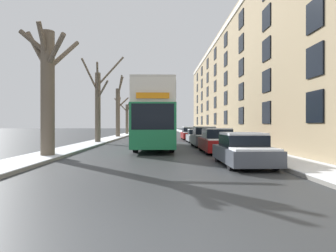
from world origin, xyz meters
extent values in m
plane|color=#303335|center=(0.00, 0.00, 0.00)|extent=(320.00, 320.00, 0.00)
cube|color=gray|center=(-5.78, 53.00, 0.07)|extent=(2.10, 130.00, 0.13)
cube|color=white|center=(-5.78, 53.00, 0.15)|extent=(2.08, 130.00, 0.03)
cube|color=gray|center=(5.78, 53.00, 0.07)|extent=(2.10, 130.00, 0.13)
cube|color=white|center=(5.78, 53.00, 0.15)|extent=(2.08, 130.00, 0.03)
cube|color=tan|center=(11.33, 29.12, 6.14)|extent=(9.00, 53.01, 12.28)
cube|color=black|center=(6.80, 8.71, 2.46)|extent=(0.08, 1.40, 1.38)
cube|color=black|center=(6.80, 14.54, 2.46)|extent=(0.08, 1.40, 1.38)
cube|color=black|center=(6.80, 20.37, 2.46)|extent=(0.08, 1.40, 1.38)
cube|color=black|center=(6.80, 26.20, 2.46)|extent=(0.08, 1.40, 1.38)
cube|color=black|center=(6.80, 32.03, 2.46)|extent=(0.08, 1.40, 1.38)
cube|color=black|center=(6.80, 37.86, 2.46)|extent=(0.08, 1.40, 1.38)
cube|color=black|center=(6.80, 43.69, 2.46)|extent=(0.08, 1.40, 1.38)
cube|color=black|center=(6.80, 49.53, 2.46)|extent=(0.08, 1.40, 1.38)
cube|color=black|center=(6.80, 8.71, 4.42)|extent=(0.08, 1.40, 1.38)
cube|color=black|center=(6.80, 14.54, 4.42)|extent=(0.08, 1.40, 1.38)
cube|color=black|center=(6.80, 20.37, 4.42)|extent=(0.08, 1.40, 1.38)
cube|color=black|center=(6.80, 26.20, 4.42)|extent=(0.08, 1.40, 1.38)
cube|color=black|center=(6.80, 32.03, 4.42)|extent=(0.08, 1.40, 1.38)
cube|color=black|center=(6.80, 37.86, 4.42)|extent=(0.08, 1.40, 1.38)
cube|color=black|center=(6.80, 43.69, 4.42)|extent=(0.08, 1.40, 1.38)
cube|color=black|center=(6.80, 49.53, 4.42)|extent=(0.08, 1.40, 1.38)
cube|color=black|center=(6.80, 8.71, 6.38)|extent=(0.08, 1.40, 1.38)
cube|color=black|center=(6.80, 14.54, 6.38)|extent=(0.08, 1.40, 1.38)
cube|color=black|center=(6.80, 20.37, 6.38)|extent=(0.08, 1.40, 1.38)
cube|color=black|center=(6.80, 26.20, 6.38)|extent=(0.08, 1.40, 1.38)
cube|color=black|center=(6.80, 32.03, 6.38)|extent=(0.08, 1.40, 1.38)
cube|color=black|center=(6.80, 37.86, 6.38)|extent=(0.08, 1.40, 1.38)
cube|color=black|center=(6.80, 43.69, 6.38)|extent=(0.08, 1.40, 1.38)
cube|color=black|center=(6.80, 49.53, 6.38)|extent=(0.08, 1.40, 1.38)
cube|color=black|center=(6.80, 14.54, 8.35)|extent=(0.08, 1.40, 1.38)
cube|color=black|center=(6.80, 20.37, 8.35)|extent=(0.08, 1.40, 1.38)
cube|color=black|center=(6.80, 26.20, 8.35)|extent=(0.08, 1.40, 1.38)
cube|color=black|center=(6.80, 32.03, 8.35)|extent=(0.08, 1.40, 1.38)
cube|color=black|center=(6.80, 37.86, 8.35)|extent=(0.08, 1.40, 1.38)
cube|color=black|center=(6.80, 43.69, 8.35)|extent=(0.08, 1.40, 1.38)
cube|color=black|center=(6.80, 49.53, 8.35)|extent=(0.08, 1.40, 1.38)
cube|color=black|center=(6.80, 20.37, 10.31)|extent=(0.08, 1.40, 1.38)
cube|color=black|center=(6.80, 26.20, 10.31)|extent=(0.08, 1.40, 1.38)
cube|color=black|center=(6.80, 32.03, 10.31)|extent=(0.08, 1.40, 1.38)
cube|color=black|center=(6.80, 37.86, 10.31)|extent=(0.08, 1.40, 1.38)
cube|color=black|center=(6.80, 43.69, 10.31)|extent=(0.08, 1.40, 1.38)
cube|color=black|center=(6.80, 49.53, 10.31)|extent=(0.08, 1.40, 1.38)
cube|color=beige|center=(6.79, 29.12, 11.76)|extent=(0.12, 51.95, 0.44)
cylinder|color=brown|center=(-5.51, 11.35, 3.21)|extent=(0.68, 0.68, 6.43)
cylinder|color=brown|center=(-5.56, 10.91, 5.71)|extent=(0.37, 1.12, 1.93)
cylinder|color=brown|center=(-6.16, 11.29, 5.83)|extent=(1.49, 0.36, 1.29)
cylinder|color=brown|center=(-4.89, 10.67, 5.28)|extent=(1.50, 1.62, 1.40)
cylinder|color=brown|center=(-5.10, 12.57, 5.51)|extent=(1.09, 2.66, 2.20)
cylinder|color=brown|center=(-6.05, 11.46, 5.44)|extent=(1.33, 0.49, 2.05)
cylinder|color=brown|center=(-5.51, 23.42, 3.22)|extent=(0.50, 0.50, 6.44)
cylinder|color=brown|center=(-4.95, 22.79, 4.82)|extent=(1.32, 1.45, 1.56)
cylinder|color=brown|center=(-4.34, 23.37, 6.58)|extent=(2.47, 0.26, 2.69)
cylinder|color=brown|center=(-6.10, 22.91, 6.13)|extent=(1.42, 1.24, 2.91)
cylinder|color=brown|center=(-5.33, 22.74, 5.30)|extent=(0.55, 1.53, 1.96)
cylinder|color=brown|center=(-5.30, 22.31, 5.76)|extent=(0.61, 2.36, 2.48)
cylinder|color=brown|center=(-5.55, 36.51, 3.30)|extent=(0.57, 0.57, 6.60)
cylinder|color=brown|center=(-5.14, 35.94, 6.80)|extent=(1.08, 1.39, 2.52)
cylinder|color=brown|center=(-4.97, 37.46, 4.80)|extent=(1.40, 2.10, 1.62)
cylinder|color=brown|center=(-5.49, 37.23, 4.74)|extent=(0.33, 1.60, 1.68)
cylinder|color=brown|center=(-5.18, 35.68, 6.74)|extent=(1.00, 1.90, 2.89)
cylinder|color=brown|center=(-5.70, 48.87, 2.67)|extent=(0.50, 0.50, 5.34)
cylinder|color=brown|center=(-4.94, 48.14, 5.36)|extent=(1.74, 1.67, 2.65)
cylinder|color=brown|center=(-6.65, 47.88, 5.16)|extent=(2.08, 2.18, 2.24)
cylinder|color=brown|center=(-5.47, 48.22, 4.68)|extent=(0.67, 1.48, 1.71)
cube|color=#1E7A47|center=(-0.22, 17.92, 1.63)|extent=(2.57, 11.47, 2.59)
cube|color=silver|center=(-0.22, 17.92, 3.62)|extent=(2.51, 11.24, 1.37)
cube|color=beige|center=(-0.22, 17.92, 4.36)|extent=(2.51, 11.24, 0.12)
cube|color=black|center=(-0.22, 17.92, 2.14)|extent=(2.60, 10.09, 1.35)
cube|color=black|center=(-0.22, 17.92, 3.68)|extent=(2.60, 10.09, 1.04)
cube|color=black|center=(-0.22, 12.20, 2.14)|extent=(2.31, 0.06, 1.41)
cube|color=orange|center=(-0.22, 12.19, 3.27)|extent=(1.80, 0.05, 0.32)
cylinder|color=black|center=(-1.33, 14.48, 0.51)|extent=(0.30, 1.03, 1.03)
cylinder|color=black|center=(0.90, 14.48, 0.51)|extent=(0.30, 1.03, 1.03)
cylinder|color=black|center=(-1.33, 21.13, 0.51)|extent=(0.30, 1.03, 1.03)
cylinder|color=black|center=(0.90, 21.13, 0.51)|extent=(0.30, 1.03, 1.03)
cube|color=#474C56|center=(3.63, 8.32, 0.46)|extent=(1.86, 4.16, 0.59)
cube|color=black|center=(3.63, 8.49, 1.01)|extent=(1.60, 2.08, 0.51)
cube|color=white|center=(3.63, 8.49, 1.32)|extent=(1.56, 1.98, 0.10)
cube|color=white|center=(3.63, 6.84, 0.80)|extent=(1.68, 1.09, 0.08)
cylinder|color=black|center=(2.81, 7.07, 0.32)|extent=(0.20, 0.64, 0.64)
cylinder|color=black|center=(4.46, 7.07, 0.32)|extent=(0.20, 0.64, 0.64)
cylinder|color=black|center=(2.81, 9.57, 0.32)|extent=(0.20, 0.64, 0.64)
cylinder|color=black|center=(4.46, 9.57, 0.32)|extent=(0.20, 0.64, 0.64)
cube|color=maroon|center=(3.63, 14.11, 0.51)|extent=(1.79, 4.33, 0.67)
cube|color=black|center=(3.63, 14.29, 1.13)|extent=(1.54, 2.16, 0.59)
cube|color=white|center=(3.63, 14.29, 1.46)|extent=(1.51, 2.05, 0.06)
cube|color=white|center=(3.63, 12.58, 0.86)|extent=(1.61, 1.13, 0.05)
cylinder|color=black|center=(2.85, 12.82, 0.34)|extent=(0.20, 0.67, 0.67)
cylinder|color=black|center=(4.42, 12.82, 0.34)|extent=(0.20, 0.67, 0.67)
cylinder|color=black|center=(2.85, 15.41, 0.34)|extent=(0.20, 0.67, 0.67)
cylinder|color=black|center=(4.42, 15.41, 0.34)|extent=(0.20, 0.67, 0.67)
cube|color=#474C56|center=(3.63, 19.40, 0.53)|extent=(1.81, 4.32, 0.72)
cube|color=black|center=(3.63, 19.57, 1.19)|extent=(1.56, 2.16, 0.61)
cube|color=white|center=(3.63, 19.57, 1.54)|extent=(1.52, 2.05, 0.08)
cube|color=white|center=(3.63, 17.87, 0.92)|extent=(1.63, 1.13, 0.06)
cylinder|color=black|center=(2.84, 18.11, 0.30)|extent=(0.20, 0.61, 0.61)
cylinder|color=black|center=(4.43, 18.11, 0.30)|extent=(0.20, 0.61, 0.61)
cylinder|color=black|center=(2.84, 20.70, 0.30)|extent=(0.20, 0.61, 0.61)
cylinder|color=black|center=(4.43, 20.70, 0.30)|extent=(0.20, 0.61, 0.61)
cube|color=#9EA3AD|center=(3.63, 24.94, 0.46)|extent=(1.68, 3.90, 0.58)
cube|color=black|center=(3.63, 25.10, 0.99)|extent=(1.45, 1.95, 0.48)
cube|color=white|center=(3.63, 25.10, 1.27)|extent=(1.41, 1.85, 0.08)
cube|color=white|center=(3.63, 23.56, 0.78)|extent=(1.51, 1.02, 0.06)
cylinder|color=black|center=(2.90, 23.77, 0.31)|extent=(0.20, 0.62, 0.62)
cylinder|color=black|center=(4.36, 23.77, 0.31)|extent=(0.20, 0.62, 0.62)
cylinder|color=black|center=(2.90, 26.11, 0.31)|extent=(0.20, 0.62, 0.62)
cylinder|color=black|center=(4.36, 26.11, 0.31)|extent=(0.20, 0.62, 0.62)
cube|color=maroon|center=(3.63, 30.81, 0.50)|extent=(1.88, 4.53, 0.66)
cube|color=black|center=(3.63, 30.99, 1.12)|extent=(1.62, 2.27, 0.58)
cube|color=white|center=(3.63, 30.99, 1.46)|extent=(1.58, 2.15, 0.10)
cube|color=white|center=(3.63, 29.20, 0.87)|extent=(1.69, 1.18, 0.08)
cylinder|color=black|center=(2.80, 29.45, 0.31)|extent=(0.20, 0.63, 0.63)
cylinder|color=black|center=(4.46, 29.45, 0.31)|extent=(0.20, 0.63, 0.63)
cylinder|color=black|center=(2.80, 32.17, 0.31)|extent=(0.20, 0.63, 0.63)
cylinder|color=black|center=(4.46, 32.17, 0.31)|extent=(0.20, 0.63, 0.63)
cylinder|color=black|center=(-5.67, 12.29, 0.42)|extent=(0.19, 0.19, 0.85)
cylinder|color=black|center=(-5.84, 12.35, 0.42)|extent=(0.19, 0.19, 0.85)
cylinder|color=navy|center=(-5.75, 12.32, 1.22)|extent=(0.40, 0.40, 0.74)
sphere|color=#8C6647|center=(-5.75, 12.32, 1.71)|extent=(0.23, 0.23, 0.23)
camera|label=1|loc=(0.20, -3.92, 1.67)|focal=32.00mm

